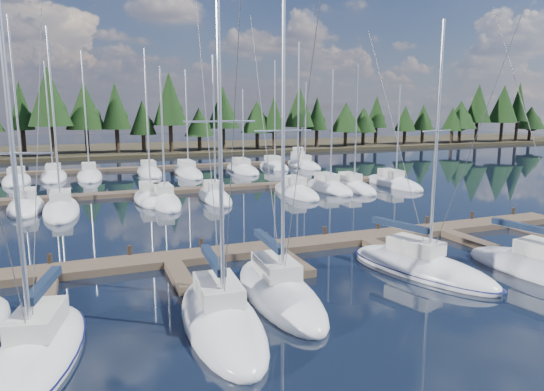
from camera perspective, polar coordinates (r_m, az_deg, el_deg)
name	(u,v)px	position (r m, az deg, el deg)	size (l,w,h in m)	color
ground	(219,211)	(39.87, -6.31, -1.85)	(260.00, 260.00, 0.00)	black
far_shore	(138,149)	(98.51, -15.54, 5.24)	(220.00, 30.00, 0.60)	#322B1B
main_dock	(276,251)	(28.17, 0.47, -6.50)	(44.00, 6.13, 0.90)	brown
back_docks	(175,177)	(58.69, -11.34, 2.12)	(50.00, 21.80, 0.40)	brown
front_sailboat_1	(37,354)	(18.63, -25.93, -16.44)	(4.36, 8.35, 12.72)	silver
front_sailboat_2	(221,319)	(19.45, -6.02, -14.24)	(3.35, 8.79, 14.30)	silver
front_sailboat_3	(279,292)	(21.96, 0.81, -11.24)	(3.10, 8.75, 13.47)	silver
front_sailboat_4	(421,267)	(26.21, 17.12, -8.09)	(5.18, 9.16, 13.18)	silver
back_sailboat_rows	(187,182)	(54.06, -9.93, 1.55)	(45.28, 30.42, 16.20)	silver
motor_yacht_right	(298,162)	(71.72, 3.06, 3.98)	(5.94, 8.92, 4.24)	silver
tree_line	(140,113)	(88.35, -15.22, 9.40)	(185.05, 11.92, 14.19)	black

